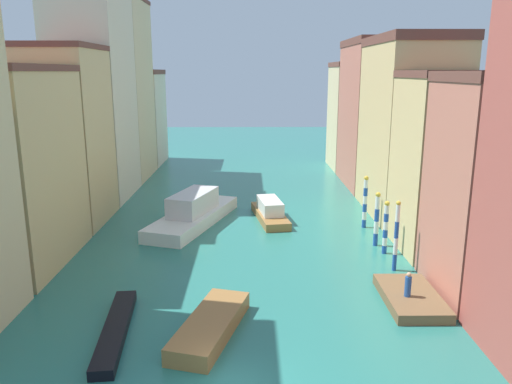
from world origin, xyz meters
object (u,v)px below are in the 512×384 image
Objects in this scene: mooring_pole_1 at (386,227)px; gondola_black at (116,329)px; waterfront_dock at (411,297)px; mooring_pole_0 at (396,235)px; vaporetto_white at (193,212)px; motorboat_1 at (270,211)px; mooring_pole_2 at (377,218)px; person_on_dock at (408,285)px; mooring_pole_3 at (365,201)px; motorboat_0 at (211,326)px.

mooring_pole_1 is 20.14m from gondola_black.
mooring_pole_0 reaches higher than waterfront_dock.
waterfront_dock is 1.15× the size of mooring_pole_0.
waterfront_dock is 1.40× the size of mooring_pole_1.
vaporetto_white is at bearing 153.18° from mooring_pole_1.
waterfront_dock is 0.70× the size of motorboat_1.
mooring_pole_2 is (0.32, 9.65, 1.85)m from waterfront_dock.
vaporetto_white is at bearing 131.04° from person_on_dock.
mooring_pole_0 is at bearing -56.54° from motorboat_1.
mooring_pole_3 is 0.55× the size of gondola_black.
person_on_dock reaches higher than motorboat_1.
person_on_dock is 0.32× the size of mooring_pole_3.
motorboat_0 is (-11.19, -3.43, 0.14)m from waterfront_dock.
mooring_pole_3 is at bearing 47.01° from gondola_black.
mooring_pole_2 is at bearing 48.65° from motorboat_0.
mooring_pole_2 is (-0.24, 1.71, 0.12)m from mooring_pole_1.
motorboat_1 is at bearing 123.46° from mooring_pole_0.
motorboat_1 is (-8.01, 8.68, -1.30)m from mooring_pole_1.
mooring_pole_0 is at bearing -93.03° from mooring_pole_1.
motorboat_1 is at bearing 10.60° from vaporetto_white.
mooring_pole_0 is 0.37× the size of vaporetto_white.
mooring_pole_1 is at bearing -89.03° from mooring_pole_3.
mooring_pole_3 is (0.81, 14.65, 1.04)m from person_on_dock.
mooring_pole_1 is at bearing 86.01° from waterfront_dock.
mooring_pole_1 is at bearing -82.10° from mooring_pole_2.
mooring_pole_3 reaches higher than mooring_pole_1.
mooring_pole_1 is at bearing 44.08° from motorboat_0.
motorboat_1 is at bearing 112.56° from person_on_dock.
mooring_pole_0 is 14.32m from motorboat_0.
motorboat_1 is at bearing 132.70° from mooring_pole_1.
mooring_pole_0 reaches higher than mooring_pole_3.
mooring_pole_0 is 18.43m from gondola_black.
mooring_pole_0 is (0.75, 5.22, 1.18)m from person_on_dock.
mooring_pole_0 is 1.21× the size of mooring_pole_1.
motorboat_0 is at bearing -164.66° from person_on_dock.
mooring_pole_2 is at bearing 86.17° from person_on_dock.
motorboat_1 is at bearing 66.98° from gondola_black.
vaporetto_white is 1.59× the size of gondola_black.
gondola_black is (-16.36, -8.19, -2.18)m from mooring_pole_0.
waterfront_dock is 9.83m from mooring_pole_2.
motorboat_0 is at bearing -81.09° from vaporetto_white.
vaporetto_white is (-14.46, 5.72, -1.13)m from mooring_pole_2.
gondola_black is at bearing -95.58° from vaporetto_white.
mooring_pole_0 reaches higher than mooring_pole_2.
mooring_pole_3 is at bearing 90.97° from mooring_pole_1.
mooring_pole_3 is 0.63× the size of motorboat_0.
person_on_dock is 14.71m from mooring_pole_3.
mooring_pole_0 reaches higher than motorboat_0.
person_on_dock is 0.30× the size of mooring_pole_0.
gondola_black is at bearing -132.99° from mooring_pole_3.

